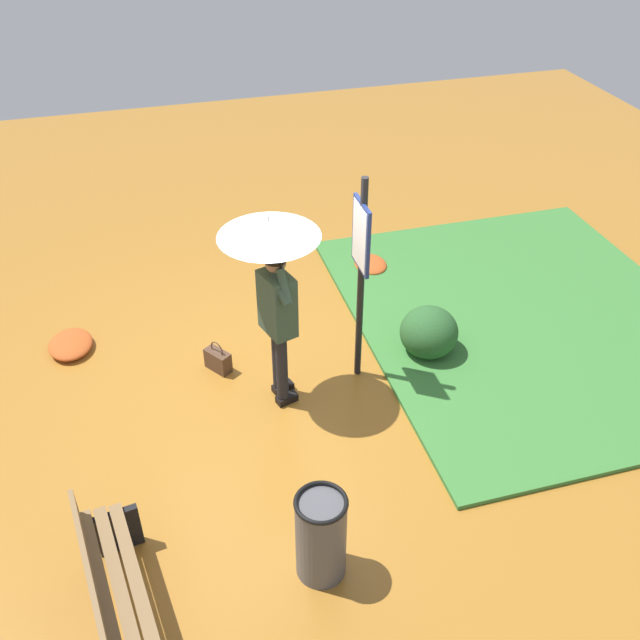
% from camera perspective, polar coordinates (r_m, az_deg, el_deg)
% --- Properties ---
extents(ground_plane, '(18.00, 18.00, 0.00)m').
position_cam_1_polar(ground_plane, '(7.66, -4.01, -5.00)').
color(ground_plane, '#9E6623').
extents(grass_verge, '(4.80, 4.00, 0.05)m').
position_cam_1_polar(grass_verge, '(8.87, 16.30, 0.16)').
color(grass_verge, '#387533').
rests_on(grass_verge, ground_plane).
extents(person_with_umbrella, '(0.96, 0.96, 2.04)m').
position_cam_1_polar(person_with_umbrella, '(6.60, -3.81, 4.32)').
color(person_with_umbrella, black).
rests_on(person_with_umbrella, ground_plane).
extents(info_sign_post, '(0.44, 0.07, 2.30)m').
position_cam_1_polar(info_sign_post, '(6.92, 3.30, 4.91)').
color(info_sign_post, black).
rests_on(info_sign_post, ground_plane).
extents(handbag, '(0.33, 0.29, 0.37)m').
position_cam_1_polar(handbag, '(7.80, -8.19, -3.20)').
color(handbag, '#4C3323').
rests_on(handbag, ground_plane).
extents(park_bench, '(1.40, 0.58, 0.75)m').
position_cam_1_polar(park_bench, '(5.73, -16.27, -19.79)').
color(park_bench, black).
rests_on(park_bench, ground_plane).
extents(trash_bin, '(0.42, 0.42, 0.83)m').
position_cam_1_polar(trash_bin, '(5.76, 0.08, -16.94)').
color(trash_bin, '#4C4C51').
rests_on(trash_bin, ground_plane).
extents(shrub_cluster, '(0.71, 0.65, 0.58)m').
position_cam_1_polar(shrub_cluster, '(7.98, 8.74, -0.90)').
color(shrub_cluster, '#285628').
rests_on(shrub_cluster, ground_plane).
extents(leaf_pile_near_person, '(0.61, 0.48, 0.13)m').
position_cam_1_polar(leaf_pile_near_person, '(8.52, -19.38, -1.85)').
color(leaf_pile_near_person, '#B74C1E').
rests_on(leaf_pile_near_person, ground_plane).
extents(leaf_pile_by_bench, '(0.53, 0.42, 0.12)m').
position_cam_1_polar(leaf_pile_by_bench, '(9.50, 4.08, 4.49)').
color(leaf_pile_by_bench, '#B74C1E').
rests_on(leaf_pile_by_bench, ground_plane).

